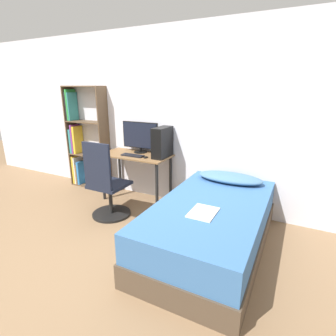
# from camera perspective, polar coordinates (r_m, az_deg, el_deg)

# --- Properties ---
(ground_plane) EXTENTS (14.00, 14.00, 0.00)m
(ground_plane) POSITION_cam_1_polar(r_m,az_deg,el_deg) (3.18, -15.09, -15.64)
(ground_plane) COLOR #846647
(wall_back) EXTENTS (8.00, 0.05, 2.50)m
(wall_back) POSITION_cam_1_polar(r_m,az_deg,el_deg) (3.94, -1.58, 10.76)
(wall_back) COLOR silver
(wall_back) RESTS_ON ground_plane
(desk) EXTENTS (1.05, 0.52, 0.73)m
(desk) POSITION_cam_1_polar(r_m,az_deg,el_deg) (3.96, -6.98, 1.20)
(desk) COLOR brown
(desk) RESTS_ON ground_plane
(bookshelf) EXTENTS (0.75, 0.25, 1.71)m
(bookshelf) POSITION_cam_1_polar(r_m,az_deg,el_deg) (4.78, -18.28, 5.44)
(bookshelf) COLOR brown
(bookshelf) RESTS_ON ground_plane
(office_chair) EXTENTS (0.52, 0.52, 1.05)m
(office_chair) POSITION_cam_1_polar(r_m,az_deg,el_deg) (3.56, -13.24, -4.52)
(office_chair) COLOR black
(office_chair) RESTS_ON ground_plane
(bed) EXTENTS (1.07, 1.95, 0.54)m
(bed) POSITION_cam_1_polar(r_m,az_deg,el_deg) (2.91, 9.26, -12.35)
(bed) COLOR #4C3D2D
(bed) RESTS_ON ground_plane
(pillow) EXTENTS (0.82, 0.36, 0.11)m
(pillow) POSITION_cam_1_polar(r_m,az_deg,el_deg) (3.41, 13.29, -2.05)
(pillow) COLOR teal
(pillow) RESTS_ON bed
(magazine) EXTENTS (0.24, 0.32, 0.01)m
(magazine) POSITION_cam_1_polar(r_m,az_deg,el_deg) (2.56, 7.66, -9.56)
(magazine) COLOR silver
(magazine) RESTS_ON bed
(monitor) EXTENTS (0.61, 0.21, 0.46)m
(monitor) POSITION_cam_1_polar(r_m,az_deg,el_deg) (4.00, -6.11, 6.83)
(monitor) COLOR black
(monitor) RESTS_ON desk
(keyboard) EXTENTS (0.34, 0.12, 0.02)m
(keyboard) POSITION_cam_1_polar(r_m,az_deg,el_deg) (3.84, -7.71, 2.73)
(keyboard) COLOR black
(keyboard) RESTS_ON desk
(pc_tower) EXTENTS (0.16, 0.38, 0.43)m
(pc_tower) POSITION_cam_1_polar(r_m,az_deg,el_deg) (3.71, -1.23, 5.61)
(pc_tower) COLOR black
(pc_tower) RESTS_ON desk
(mouse) EXTENTS (0.06, 0.09, 0.02)m
(mouse) POSITION_cam_1_polar(r_m,az_deg,el_deg) (3.72, -4.90, 2.36)
(mouse) COLOR black
(mouse) RESTS_ON desk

